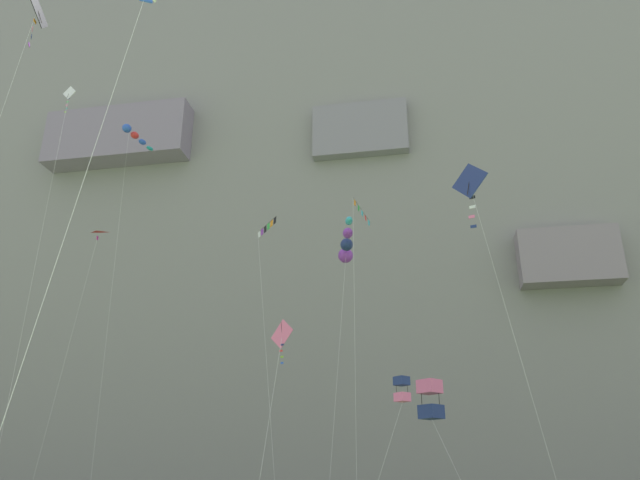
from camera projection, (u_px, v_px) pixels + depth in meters
name	position (u px, v px, depth m)	size (l,w,h in m)	color
cliff_face	(371.00, 195.00, 79.10)	(180.00, 25.47, 77.37)	gray
kite_box_low_right	(402.00, 390.00, 28.49)	(3.03, 1.78, 8.62)	navy
kite_banner_mid_right	(361.00, 255.00, 35.92)	(0.66, 6.10, 19.71)	black
kite_diamond_high_center	(62.00, 127.00, 42.88)	(2.23, 2.94, 31.05)	white
kite_diamond_upper_mid	(34.00, 18.00, 30.37)	(1.97, 2.69, 27.31)	black
kite_windsock_upper_right	(134.00, 136.00, 51.52)	(2.77, 5.64, 31.90)	blue
kite_banner_low_center	(267.00, 244.00, 42.34)	(3.98, 7.12, 21.03)	black
kite_diamond_near_cliff	(471.00, 186.00, 31.15)	(3.49, 3.12, 19.65)	navy
kite_delta_high_right	(92.00, 250.00, 47.58)	(1.23, 3.59, 22.27)	red
kite_windsock_mid_left	(346.00, 246.00, 40.50)	(1.80, 7.22, 19.39)	purple
kite_diamond_far_left	(280.00, 346.00, 28.65)	(1.25, 5.09, 11.28)	pink
kite_box_low_left	(430.00, 399.00, 30.20)	(3.30, 6.64, 8.76)	pink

